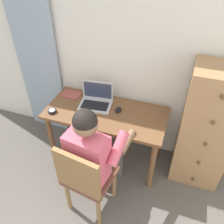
{
  "coord_description": "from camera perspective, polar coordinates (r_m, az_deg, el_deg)",
  "views": [
    {
      "loc": [
        0.39,
        0.02,
        2.3
      ],
      "look_at": [
        -0.2,
        1.73,
        0.81
      ],
      "focal_mm": 38.27,
      "sensor_mm": 36.0,
      "label": 1
    }
  ],
  "objects": [
    {
      "name": "laptop",
      "position": [
        2.59,
        -3.83,
        2.85
      ],
      "size": [
        0.37,
        0.29,
        0.24
      ],
      "color": "#B7BABF",
      "rests_on": "desk"
    },
    {
      "name": "notebook_pad",
      "position": [
        2.79,
        -9.77,
        4.16
      ],
      "size": [
        0.21,
        0.15,
        0.01
      ],
      "primitive_type": "cube",
      "rotation": [
        0.0,
        0.0,
        -0.02
      ],
      "color": "#994742",
      "rests_on": "desk"
    },
    {
      "name": "dresser",
      "position": [
        2.54,
        21.6,
        -3.87
      ],
      "size": [
        0.5,
        0.43,
        1.35
      ],
      "color": "#9E754C",
      "rests_on": "ground_plane"
    },
    {
      "name": "person_seated",
      "position": [
        2.17,
        -4.06,
        -8.94
      ],
      "size": [
        0.58,
        0.62,
        1.21
      ],
      "color": "#4C4C4C",
      "rests_on": "ground_plane"
    },
    {
      "name": "wall_back",
      "position": [
        2.45,
        8.26,
        13.64
      ],
      "size": [
        4.8,
        0.05,
        2.5
      ],
      "primitive_type": "cube",
      "color": "silver",
      "rests_on": "ground_plane"
    },
    {
      "name": "chair",
      "position": [
        2.21,
        -6.27,
        -15.23
      ],
      "size": [
        0.47,
        0.46,
        0.89
      ],
      "color": "brown",
      "rests_on": "ground_plane"
    },
    {
      "name": "curtain_panel",
      "position": [
        2.93,
        -17.71,
        13.47
      ],
      "size": [
        0.53,
        0.03,
        2.21
      ],
      "primitive_type": "cube",
      "color": "#8EA3B7",
      "rests_on": "ground_plane"
    },
    {
      "name": "desk_clock",
      "position": [
        2.57,
        -14.11,
        0.23
      ],
      "size": [
        0.09,
        0.09,
        0.03
      ],
      "color": "black",
      "rests_on": "desk"
    },
    {
      "name": "desk",
      "position": [
        2.57,
        -1.38,
        -1.72
      ],
      "size": [
        1.27,
        0.6,
        0.71
      ],
      "color": "brown",
      "rests_on": "ground_plane"
    },
    {
      "name": "computer_mouse",
      "position": [
        2.51,
        1.53,
        0.56
      ],
      "size": [
        0.06,
        0.1,
        0.03
      ],
      "primitive_type": "ellipsoid",
      "rotation": [
        0.0,
        0.0,
        0.04
      ],
      "color": "black",
      "rests_on": "desk"
    }
  ]
}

